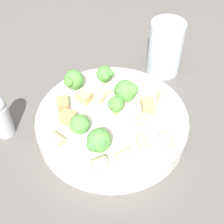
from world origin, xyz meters
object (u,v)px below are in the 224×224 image
object	(u,v)px
pasta_bowl	(112,121)
rigatoni_4	(124,155)
rigatoni_7	(166,140)
chicken_chunk_1	(63,105)
broccoli_floret_4	(126,91)
drinking_glass	(165,51)
broccoli_floret_2	(73,80)
rigatoni_3	(162,97)
rigatoni_5	(56,139)
chicken_chunk_0	(148,105)
broccoli_floret_5	(99,141)
pepper_shaker	(0,116)
rigatoni_6	(108,89)
rigatoni_1	(142,144)
broccoli_floret_0	(79,124)
rigatoni_2	(141,120)
broccoli_floret_1	(116,105)
rigatoni_8	(99,163)
broccoli_floret_3	(105,74)
chicken_chunk_3	(84,97)
chicken_chunk_2	(68,118)
rigatoni_0	(99,98)

from	to	relation	value
pasta_bowl	rigatoni_4	distance (m)	0.09
rigatoni_7	chicken_chunk_1	world-z (taller)	chicken_chunk_1
broccoli_floret_4	drinking_glass	distance (m)	0.15
broccoli_floret_2	rigatoni_3	size ratio (longest dim) A/B	1.51
rigatoni_4	rigatoni_5	distance (m)	0.11
chicken_chunk_0	chicken_chunk_1	xyz separation A→B (m)	(-0.10, -0.10, 0.00)
pasta_bowl	broccoli_floret_5	distance (m)	0.09
pepper_shaker	rigatoni_6	bearing A→B (deg)	65.87
rigatoni_1	broccoli_floret_0	bearing A→B (deg)	-150.91
rigatoni_6	rigatoni_1	bearing A→B (deg)	-20.93
rigatoni_3	chicken_chunk_0	bearing A→B (deg)	-93.91
rigatoni_2	chicken_chunk_1	distance (m)	0.14
broccoli_floret_4	pepper_shaker	distance (m)	0.22
broccoli_floret_1	rigatoni_5	distance (m)	0.11
broccoli_floret_0	rigatoni_6	xyz separation A→B (m)	(-0.04, 0.10, -0.01)
broccoli_floret_1	rigatoni_2	bearing A→B (deg)	18.61
broccoli_floret_2	rigatoni_8	bearing A→B (deg)	-27.72
rigatoni_5	chicken_chunk_1	bearing A→B (deg)	133.23
broccoli_floret_4	drinking_glass	size ratio (longest dim) A/B	0.40
rigatoni_5	rigatoni_6	size ratio (longest dim) A/B	0.93
broccoli_floret_3	rigatoni_7	world-z (taller)	broccoli_floret_3
chicken_chunk_3	pepper_shaker	world-z (taller)	pepper_shaker
broccoli_floret_3	chicken_chunk_2	xyz separation A→B (m)	(0.02, -0.11, -0.01)
rigatoni_4	chicken_chunk_0	distance (m)	0.11
rigatoni_4	broccoli_floret_3	bearing A→B (deg)	145.68
rigatoni_4	rigatoni_8	bearing A→B (deg)	-112.32
broccoli_floret_5	rigatoni_8	world-z (taller)	broccoli_floret_5
rigatoni_1	broccoli_floret_4	bearing A→B (deg)	147.69
pepper_shaker	rigatoni_5	bearing A→B (deg)	19.39
rigatoni_3	chicken_chunk_2	distance (m)	0.17
broccoli_floret_5	rigatoni_1	distance (m)	0.07
broccoli_floret_1	chicken_chunk_0	distance (m)	0.06
rigatoni_3	rigatoni_5	bearing A→B (deg)	-106.28
broccoli_floret_0	broccoli_floret_5	size ratio (longest dim) A/B	0.82
rigatoni_8	chicken_chunk_3	world-z (taller)	chicken_chunk_3
broccoli_floret_3	rigatoni_1	size ratio (longest dim) A/B	1.50
rigatoni_7	rigatoni_6	bearing A→B (deg)	173.91
chicken_chunk_2	rigatoni_4	bearing A→B (deg)	6.17
broccoli_floret_4	chicken_chunk_3	distance (m)	0.07
rigatoni_3	rigatoni_6	size ratio (longest dim) A/B	1.05
broccoli_floret_3	rigatoni_5	bearing A→B (deg)	-72.99
rigatoni_4	rigatoni_7	bearing A→B (deg)	67.89
broccoli_floret_1	chicken_chunk_0	xyz separation A→B (m)	(0.03, 0.05, -0.01)
chicken_chunk_3	broccoli_floret_4	bearing A→B (deg)	47.45
broccoli_floret_0	broccoli_floret_4	bearing A→B (deg)	90.15
broccoli_floret_4	rigatoni_8	xyz separation A→B (m)	(0.07, -0.13, -0.01)
broccoli_floret_3	chicken_chunk_1	xyz separation A→B (m)	(-0.00, -0.10, -0.01)
broccoli_floret_2	broccoli_floret_5	size ratio (longest dim) A/B	0.91
broccoli_floret_3	rigatoni_0	world-z (taller)	broccoli_floret_3
broccoli_floret_0	chicken_chunk_3	size ratio (longest dim) A/B	1.54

